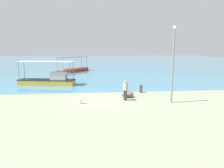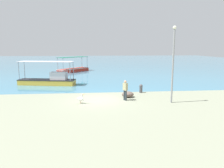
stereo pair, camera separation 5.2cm
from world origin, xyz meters
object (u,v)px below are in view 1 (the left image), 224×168
fishing_boat_near_left (73,69)px  net_pile (128,94)px  lamp_post (173,61)px  fisherman_standing (125,90)px  pelican (81,99)px  fishing_boat_center (49,80)px  mooring_bollard (141,88)px

fishing_boat_near_left → net_pile: size_ratio=5.60×
lamp_post → fishing_boat_near_left: bearing=112.2°
fishing_boat_near_left → fisherman_standing: size_ratio=3.54×
fishing_boat_near_left → pelican: 23.07m
lamp_post → fishing_boat_center: bearing=140.1°
fisherman_standing → pelican: bearing=-169.6°
mooring_bollard → fishing_boat_center: bearing=150.9°
fishing_boat_near_left → lamp_post: 25.43m
lamp_post → net_pile: size_ratio=5.63×
fishing_boat_near_left → fishing_boat_center: bearing=-97.2°
mooring_bollard → net_pile: (-1.60, -1.79, -0.19)m
lamp_post → fisherman_standing: bearing=162.7°
fishing_boat_near_left → mooring_bollard: (7.98, -19.39, -0.05)m
pelican → mooring_bollard: 6.69m
mooring_bollard → net_pile: 2.41m
mooring_bollard → net_pile: size_ratio=0.79×
pelican → mooring_bollard: (5.67, 3.56, 0.07)m
pelican → lamp_post: size_ratio=0.13×
pelican → fisherman_standing: fisherman_standing is taller
lamp_post → fisherman_standing: 4.47m
pelican → net_pile: (4.06, 1.78, -0.12)m
pelican → net_pile: bearing=23.6°
fishing_boat_center → fisherman_standing: 11.36m
fisherman_standing → fishing_boat_near_left: bearing=105.0°
fishing_boat_center → fishing_boat_near_left: bearing=82.8°
fisherman_standing → lamp_post: bearing=-17.3°
fishing_boat_near_left → mooring_bollard: bearing=-67.6°
lamp_post → net_pile: bearing=145.0°
fishing_boat_near_left → mooring_bollard: 20.97m
fishing_boat_center → net_pile: (8.14, -7.22, -0.37)m
fishing_boat_near_left → net_pile: 22.12m
pelican → mooring_bollard: size_ratio=0.95×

